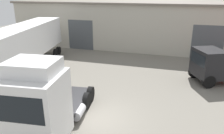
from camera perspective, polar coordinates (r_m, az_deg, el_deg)
ground_plane at (r=13.13m, az=-3.59°, el=-13.00°), size 60.00×60.00×0.00m
warehouse_building at (r=29.63m, az=8.73°, el=11.20°), size 33.37×9.90×5.67m
tractor_unit_white at (r=10.73m, az=-17.90°, el=-9.49°), size 3.19×6.80×4.30m
container_trailer_blue at (r=20.94m, az=-21.80°, el=5.93°), size 4.76×12.66×4.10m
flatbed_truck_black at (r=19.54m, az=27.05°, el=0.20°), size 8.54×5.68×2.71m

